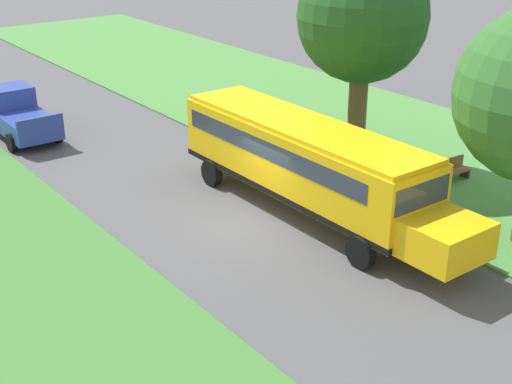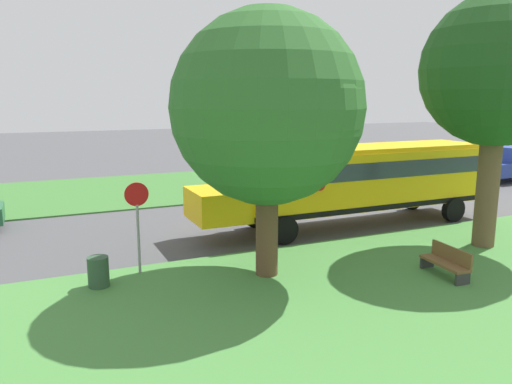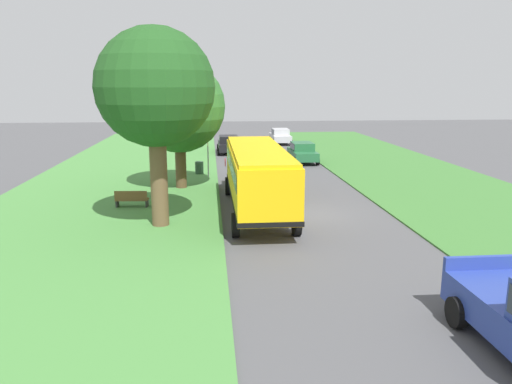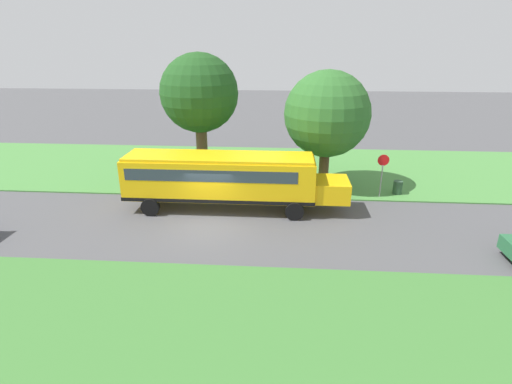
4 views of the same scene
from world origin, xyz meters
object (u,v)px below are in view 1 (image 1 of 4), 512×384
object	(u,v)px
pickup_truck	(16,112)
oak_tree_beside_bus	(360,17)
school_bus	(307,160)
park_bench	(450,171)

from	to	relation	value
pickup_truck	oak_tree_beside_bus	distance (m)	15.92
school_bus	park_bench	bearing A→B (deg)	168.58
pickup_truck	oak_tree_beside_bus	world-z (taller)	oak_tree_beside_bus
pickup_truck	park_bench	bearing A→B (deg)	125.73
school_bus	pickup_truck	world-z (taller)	school_bus
school_bus	pickup_truck	xyz separation A→B (m)	(4.96, -14.18, -0.85)
school_bus	park_bench	distance (m)	6.43
school_bus	oak_tree_beside_bus	distance (m)	6.30
pickup_truck	school_bus	bearing A→B (deg)	109.26
oak_tree_beside_bus	park_bench	size ratio (longest dim) A/B	5.15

